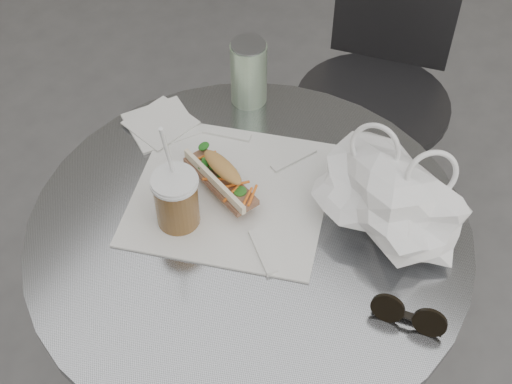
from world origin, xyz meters
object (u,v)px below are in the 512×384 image
Objects in this scene: sunglasses at (408,316)px; cafe_table at (250,313)px; banh_mi at (221,178)px; iced_coffee at (176,200)px; chair_far at (370,130)px; drink_can at (249,73)px.

cafe_table is at bearing 165.53° from sunglasses.
banh_mi is 0.91× the size of iced_coffee.
iced_coffee is at bearing -84.45° from banh_mi.
iced_coffee reaches higher than banh_mi.
banh_mi is (0.03, -0.68, 0.44)m from chair_far.
drink_can is at bearing 138.30° from sunglasses.
drink_can is (-0.08, -0.46, 0.47)m from chair_far.
chair_far is 0.91m from iced_coffee.
banh_mi is 0.25m from drink_can.
chair_far is at bearing 109.43° from banh_mi.
sunglasses is at bearing 9.71° from banh_mi.
sunglasses reaches higher than cafe_table.
chair_far is 3.54× the size of banh_mi.
drink_can reaches higher than cafe_table.
banh_mi is (-0.09, 0.04, 0.31)m from cafe_table.
chair_far is 5.52× the size of drink_can.
drink_can is (-0.09, 0.32, 0.01)m from iced_coffee.
drink_can is at bearing 125.78° from cafe_table.
cafe_table is 3.27× the size of iced_coffee.
drink_can is at bearing 63.38° from chair_far.
iced_coffee is (-0.11, -0.06, 0.33)m from cafe_table.
banh_mi is at bearing 155.65° from cafe_table.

